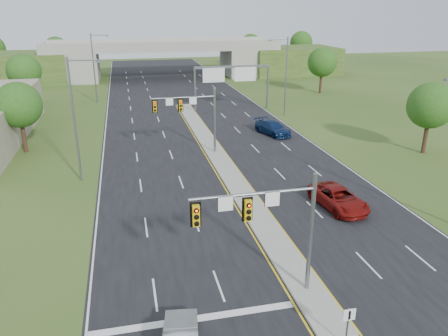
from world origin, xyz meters
TOP-DOWN VIEW (x-y plane):
  - ground at (0.00, 0.00)m, footprint 240.00×240.00m
  - road at (0.00, 35.00)m, footprint 24.00×160.00m
  - median at (0.00, 23.00)m, footprint 2.00×54.00m
  - lane_markings at (-0.60, 28.91)m, footprint 23.72×160.00m
  - signal_mast_near at (-2.26, -0.07)m, footprint 6.62×0.60m
  - signal_mast_far at (-2.26, 24.93)m, footprint 6.62×0.60m
  - keep_right_sign at (0.00, -4.53)m, footprint 0.60×0.13m
  - sign_gantry at (6.68, 44.92)m, footprint 11.58×0.44m
  - overpass at (0.00, 80.00)m, footprint 80.00×14.00m
  - lightpole_l_mid at (-13.30, 20.00)m, footprint 2.85×0.25m
  - lightpole_l_far at (-13.30, 55.00)m, footprint 2.85×0.25m
  - lightpole_r_far at (13.30, 40.00)m, footprint 2.85×0.25m
  - tree_l_near at (-20.00, 30.00)m, footprint 4.80×4.80m
  - tree_l_mid at (-24.00, 55.00)m, footprint 5.20×5.20m
  - tree_r_near at (22.00, 20.00)m, footprint 4.80×4.80m
  - tree_r_mid at (26.00, 55.00)m, footprint 5.20×5.20m
  - tree_back_b at (-24.00, 94.00)m, footprint 5.60×5.60m
  - tree_back_c at (24.00, 94.00)m, footprint 5.60×5.60m
  - tree_back_d at (38.00, 94.00)m, footprint 6.00×6.00m
  - car_far_a at (6.63, 9.41)m, footprint 3.31×6.05m
  - car_far_b at (8.46, 30.57)m, footprint 3.88×6.04m

SIDE VIEW (x-z plane):
  - ground at x=0.00m, z-range 0.00..0.00m
  - road at x=0.00m, z-range 0.00..0.02m
  - lane_markings at x=-0.60m, z-range 0.02..0.03m
  - median at x=0.00m, z-range 0.02..0.18m
  - car_far_a at x=6.63m, z-range 0.02..1.63m
  - car_far_b at x=8.46m, z-range 0.02..1.65m
  - keep_right_sign at x=0.00m, z-range 0.42..2.62m
  - overpass at x=0.00m, z-range -0.50..7.60m
  - signal_mast_near at x=-2.26m, z-range 1.23..8.23m
  - signal_mast_far at x=-2.26m, z-range 1.23..8.23m
  - tree_l_near at x=-20.00m, z-range 1.38..8.98m
  - tree_r_near at x=22.00m, z-range 1.38..8.98m
  - sign_gantry at x=6.68m, z-range 1.90..8.58m
  - tree_l_mid at x=-24.00m, z-range 1.44..9.57m
  - tree_r_mid at x=26.00m, z-range 1.44..9.57m
  - tree_back_b at x=-24.00m, z-range 1.35..9.67m
  - tree_back_c at x=24.00m, z-range 1.35..9.67m
  - tree_back_d at x=38.00m, z-range 1.41..10.26m
  - lightpole_l_mid at x=-13.30m, z-range 0.60..11.60m
  - lightpole_l_far at x=-13.30m, z-range 0.60..11.60m
  - lightpole_r_far at x=13.30m, z-range 0.60..11.60m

